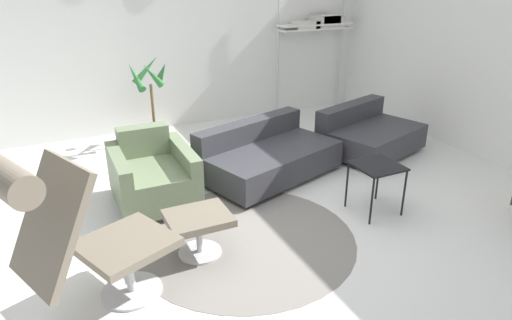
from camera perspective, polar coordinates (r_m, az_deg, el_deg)
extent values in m
plane|color=silver|center=(4.40, 0.43, -7.09)|extent=(12.00, 12.00, 0.00)
cube|color=silver|center=(6.74, -11.34, 15.62)|extent=(12.00, 0.06, 2.80)
cylinder|color=slate|center=(4.06, -1.42, -9.83)|extent=(1.94, 1.94, 0.01)
cylinder|color=#BCBCC1|center=(3.60, -15.22, -15.48)|extent=(0.58, 0.58, 0.02)
cylinder|color=#BCBCC1|center=(3.49, -15.54, -13.07)|extent=(0.06, 0.06, 0.35)
cube|color=#6B6051|center=(3.37, -15.93, -10.07)|extent=(0.76, 0.74, 0.06)
cube|color=#6B6051|center=(3.01, -24.29, -7.22)|extent=(0.58, 0.67, 0.72)
cylinder|color=#6B6051|center=(2.81, -28.67, -2.19)|extent=(0.37, 0.54, 0.19)
cylinder|color=#BCBCC1|center=(3.91, -7.00, -11.33)|extent=(0.36, 0.36, 0.02)
cylinder|color=#BCBCC1|center=(3.83, -7.11, -9.44)|extent=(0.05, 0.05, 0.29)
cube|color=#6B6051|center=(3.74, -7.24, -7.20)|extent=(0.51, 0.43, 0.06)
cube|color=silver|center=(4.75, -12.43, -4.91)|extent=(0.63, 0.75, 0.06)
cube|color=#667556|center=(4.66, -12.64, -2.73)|extent=(0.53, 0.91, 0.34)
cube|color=#667556|center=(4.87, -13.93, 2.41)|extent=(0.52, 0.19, 0.31)
cube|color=#667556|center=(4.69, -8.95, -1.13)|extent=(0.13, 0.91, 0.51)
cube|color=#667556|center=(4.58, -16.60, -2.45)|extent=(0.13, 0.91, 0.51)
cube|color=black|center=(5.21, 1.71, -1.80)|extent=(1.53, 1.13, 0.05)
cube|color=#333338|center=(5.14, 1.73, -0.01)|extent=(1.72, 1.30, 0.30)
cube|color=#333338|center=(5.27, -0.84, 3.72)|extent=(1.51, 0.66, 0.23)
cube|color=black|center=(6.05, 14.06, 1.09)|extent=(1.27, 1.05, 0.05)
cube|color=#333338|center=(5.99, 14.22, 2.66)|extent=(1.43, 1.21, 0.30)
cube|color=#333338|center=(6.09, 11.80, 5.86)|extent=(1.22, 0.56, 0.23)
cube|color=black|center=(4.44, 14.95, -0.70)|extent=(0.42, 0.42, 0.02)
cylinder|color=black|center=(4.30, 14.27, -5.05)|extent=(0.02, 0.02, 0.47)
cylinder|color=black|center=(4.54, 18.02, -3.98)|extent=(0.02, 0.02, 0.47)
cylinder|color=black|center=(4.57, 11.29, -3.08)|extent=(0.02, 0.02, 0.47)
cylinder|color=black|center=(4.79, 14.98, -2.17)|extent=(0.02, 0.02, 0.47)
cylinder|color=brown|center=(6.34, -12.49, 3.17)|extent=(0.34, 0.34, 0.24)
cylinder|color=#382819|center=(6.31, -12.57, 4.11)|extent=(0.32, 0.32, 0.02)
cylinder|color=brown|center=(6.22, -12.80, 6.66)|extent=(0.04, 0.04, 0.57)
cone|color=#2D6B33|center=(6.17, -11.69, 10.70)|extent=(0.13, 0.40, 0.36)
cone|color=#2D6B33|center=(6.27, -13.60, 10.88)|extent=(0.40, 0.13, 0.39)
cone|color=#2D6B33|center=(6.06, -14.85, 10.06)|extent=(0.18, 0.46, 0.34)
cone|color=#2D6B33|center=(6.02, -12.79, 10.30)|extent=(0.30, 0.14, 0.34)
cylinder|color=#BCBCC1|center=(7.33, 2.80, 13.55)|extent=(0.03, 0.03, 2.04)
cylinder|color=#BCBCC1|center=(7.94, 10.50, 13.93)|extent=(0.03, 0.03, 2.04)
cube|color=white|center=(7.48, 7.42, 15.96)|extent=(1.23, 0.28, 0.02)
cube|color=white|center=(7.47, 7.44, 16.48)|extent=(1.23, 0.28, 0.02)
cube|color=beige|center=(7.36, 6.22, 16.45)|extent=(0.39, 0.24, 0.11)
cube|color=silver|center=(7.57, 8.95, 17.02)|extent=(0.29, 0.24, 0.12)
cube|color=#B7B2A8|center=(7.57, 8.85, 16.74)|extent=(0.54, 0.24, 0.18)
cube|color=beige|center=(7.58, 9.08, 17.01)|extent=(0.30, 0.24, 0.11)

